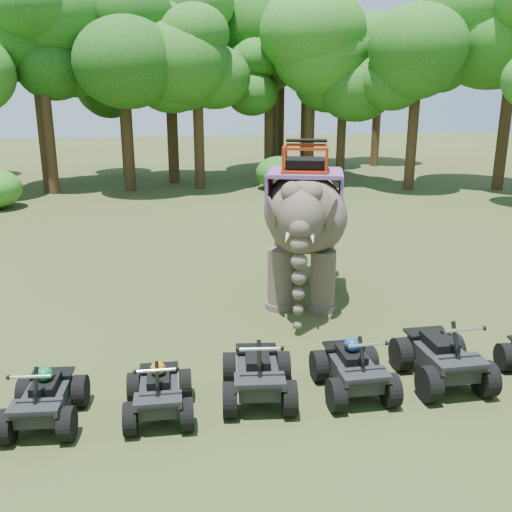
# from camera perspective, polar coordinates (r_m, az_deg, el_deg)

# --- Properties ---
(ground) EXTENTS (110.00, 110.00, 0.00)m
(ground) POSITION_cam_1_polar(r_m,az_deg,el_deg) (11.90, 0.92, -10.46)
(ground) COLOR #47381E
(ground) RESTS_ON ground
(elephant) EXTENTS (3.37, 5.25, 4.08)m
(elephant) POSITION_cam_1_polar(r_m,az_deg,el_deg) (14.91, 4.81, 3.48)
(elephant) COLOR brown
(elephant) RESTS_ON ground
(atv_0) EXTENTS (1.27, 1.66, 1.17)m
(atv_0) POSITION_cam_1_polar(r_m,az_deg,el_deg) (10.28, -20.47, -12.56)
(atv_0) COLOR black
(atv_0) RESTS_ON ground
(atv_1) EXTENTS (1.15, 1.56, 1.14)m
(atv_1) POSITION_cam_1_polar(r_m,az_deg,el_deg) (10.01, -9.73, -12.58)
(atv_1) COLOR black
(atv_1) RESTS_ON ground
(atv_2) EXTENTS (1.44, 1.85, 1.28)m
(atv_2) POSITION_cam_1_polar(r_m,az_deg,el_deg) (10.33, 0.20, -10.92)
(atv_2) COLOR black
(atv_2) RESTS_ON ground
(atv_3) EXTENTS (1.25, 1.70, 1.25)m
(atv_3) POSITION_cam_1_polar(r_m,az_deg,el_deg) (10.67, 9.77, -10.33)
(atv_3) COLOR black
(atv_3) RESTS_ON ground
(atv_4) EXTENTS (1.40, 1.89, 1.38)m
(atv_4) POSITION_cam_1_polar(r_m,az_deg,el_deg) (11.40, 18.20, -8.78)
(atv_4) COLOR black
(atv_4) RESTS_ON ground
(tree_0) EXTENTS (6.12, 6.12, 8.75)m
(tree_0) POSITION_cam_1_polar(r_m,az_deg,el_deg) (31.49, -5.82, 14.66)
(tree_0) COLOR #195114
(tree_0) RESTS_ON ground
(tree_1) EXTENTS (5.13, 5.13, 7.33)m
(tree_1) POSITION_cam_1_polar(r_m,az_deg,el_deg) (34.79, 1.27, 13.75)
(tree_1) COLOR #195114
(tree_1) RESTS_ON ground
(tree_2) EXTENTS (5.05, 5.05, 7.21)m
(tree_2) POSITION_cam_1_polar(r_m,az_deg,el_deg) (34.18, 8.60, 13.43)
(tree_2) COLOR #195114
(tree_2) RESTS_ON ground
(tree_3) EXTENTS (5.89, 5.89, 8.41)m
(tree_3) POSITION_cam_1_polar(r_m,az_deg,el_deg) (32.01, 15.54, 13.89)
(tree_3) COLOR #195114
(tree_3) RESTS_ON ground
(tree_4) EXTENTS (6.97, 6.97, 9.96)m
(tree_4) POSITION_cam_1_polar(r_m,az_deg,el_deg) (33.53, 23.91, 14.53)
(tree_4) COLOR #195114
(tree_4) RESTS_ON ground
(tree_30) EXTENTS (5.62, 5.62, 8.03)m
(tree_30) POSITION_cam_1_polar(r_m,az_deg,el_deg) (31.50, -20.18, 13.11)
(tree_30) COLOR #195114
(tree_30) RESTS_ON ground
(tree_31) EXTENTS (6.67, 6.67, 9.53)m
(tree_31) POSITION_cam_1_polar(r_m,az_deg,el_deg) (31.40, -12.94, 15.05)
(tree_31) COLOR #195114
(tree_31) RESTS_ON ground
(tree_33) EXTENTS (6.76, 6.76, 9.66)m
(tree_33) POSITION_cam_1_polar(r_m,az_deg,el_deg) (39.93, 4.99, 15.74)
(tree_33) COLOR #195114
(tree_33) RESTS_ON ground
(tree_34) EXTENTS (6.24, 6.24, 8.91)m
(tree_34) POSITION_cam_1_polar(r_m,az_deg,el_deg) (41.33, 12.07, 14.96)
(tree_34) COLOR #195114
(tree_34) RESTS_ON ground
(tree_35) EXTENTS (5.82, 5.82, 8.32)m
(tree_35) POSITION_cam_1_polar(r_m,az_deg,el_deg) (40.21, 2.45, 14.84)
(tree_35) COLOR #195114
(tree_35) RESTS_ON ground
(tree_38) EXTENTS (7.59, 7.59, 10.84)m
(tree_38) POSITION_cam_1_polar(r_m,az_deg,el_deg) (38.07, 1.74, 16.64)
(tree_38) COLOR #195114
(tree_38) RESTS_ON ground
(tree_39) EXTENTS (6.82, 6.82, 9.74)m
(tree_39) POSITION_cam_1_polar(r_m,az_deg,el_deg) (33.84, 5.44, 15.64)
(tree_39) COLOR #195114
(tree_39) RESTS_ON ground
(tree_40) EXTENTS (7.18, 7.18, 10.26)m
(tree_40) POSITION_cam_1_polar(r_m,az_deg,el_deg) (31.95, -20.81, 15.10)
(tree_40) COLOR #195114
(tree_40) RESTS_ON ground
(tree_41) EXTENTS (7.44, 7.44, 10.63)m
(tree_41) POSITION_cam_1_polar(r_m,az_deg,el_deg) (33.69, -8.53, 16.29)
(tree_41) COLOR #195114
(tree_41) RESTS_ON ground
(tree_42) EXTENTS (4.93, 4.93, 7.05)m
(tree_42) POSITION_cam_1_polar(r_m,az_deg,el_deg) (37.27, -13.08, 13.32)
(tree_42) COLOR #195114
(tree_42) RESTS_ON ground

